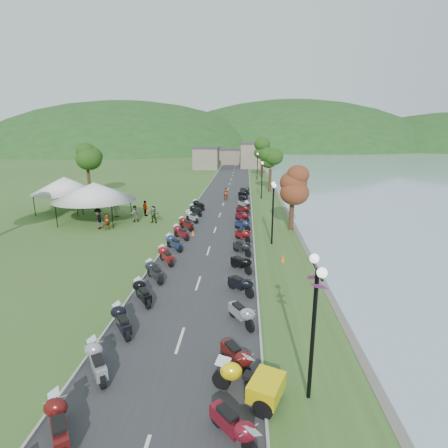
{
  "coord_description": "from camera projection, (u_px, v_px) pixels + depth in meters",
  "views": [
    {
      "loc": [
        2.77,
        -9.43,
        8.91
      ],
      "look_at": [
        1.0,
        19.31,
        1.3
      ],
      "focal_mm": 28.0,
      "sensor_mm": 36.0,
      "label": 1
    }
  ],
  "objects": [
    {
      "name": "yellow_trike",
      "position": [
        247.0,
        383.0,
        11.95
      ],
      "size": [
        3.03,
        2.5,
        1.19
      ],
      "primitive_type": null,
      "rotation": [
        0.0,
        0.0,
        2.75
      ],
      "color": "yellow",
      "rests_on": "ground"
    },
    {
      "name": "tree_lakeside",
      "position": [
        293.0,
        194.0,
        31.95
      ],
      "size": [
        2.48,
        2.48,
        6.9
      ],
      "primitive_type": null,
      "color": "#275216",
      "rests_on": "ground"
    },
    {
      "name": "pedestrian_a",
      "position": [
        108.0,
        230.0,
        32.84
      ],
      "size": [
        0.7,
        0.72,
        1.6
      ],
      "primitive_type": "imported",
      "rotation": [
        0.0,
        0.0,
        0.89
      ],
      "color": "slate",
      "rests_on": "ground"
    },
    {
      "name": "streetlamp_near",
      "position": [
        313.0,
        334.0,
        11.45
      ],
      "size": [
        1.4,
        1.4,
        5.0
      ],
      "primitive_type": null,
      "color": "black",
      "rests_on": "ground"
    },
    {
      "name": "vendor_tent_main",
      "position": [
        95.0,
        202.0,
        35.55
      ],
      "size": [
        5.47,
        5.47,
        4.0
      ],
      "primitive_type": null,
      "color": "white",
      "rests_on": "ground"
    },
    {
      "name": "ground",
      "position": [
        158.0,
        410.0,
        11.54
      ],
      "size": [
        400.0,
        400.0,
        0.0
      ],
      "primitive_type": "plane",
      "color": "#48702D",
      "rests_on": "ground"
    },
    {
      "name": "moto_row_left",
      "position": [
        166.0,
        256.0,
        24.25
      ],
      "size": [
        2.6,
        37.27,
        1.1
      ],
      "primitive_type": null,
      "color": "#331411",
      "rests_on": "ground"
    },
    {
      "name": "traffic_cone_near",
      "position": [
        154.0,
        273.0,
        22.26
      ],
      "size": [
        0.28,
        0.28,
        0.44
      ],
      "primitive_type": "cone",
      "color": "#F2590C",
      "rests_on": "ground"
    },
    {
      "name": "moto_row_right",
      "position": [
        242.0,
        229.0,
        30.88
      ],
      "size": [
        2.6,
        45.17,
        1.1
      ],
      "primitive_type": null,
      "color": "#331411",
      "rests_on": "ground"
    },
    {
      "name": "far_building",
      "position": [
        228.0,
        157.0,
        93.05
      ],
      "size": [
        18.0,
        16.0,
        5.0
      ],
      "primitive_type": "cube",
      "color": "gray",
      "rests_on": "ground"
    },
    {
      "name": "road",
      "position": [
        226.0,
        196.0,
        50.14
      ],
      "size": [
        7.0,
        120.0,
        0.02
      ],
      "primitive_type": "cube",
      "color": "#313133",
      "rests_on": "ground"
    },
    {
      "name": "hills_backdrop",
      "position": [
        241.0,
        148.0,
        204.55
      ],
      "size": [
        360.0,
        120.0,
        76.0
      ],
      "primitive_type": null,
      "color": "#285621",
      "rests_on": "ground"
    },
    {
      "name": "vendor_tent_side",
      "position": [
        66.0,
        194.0,
        39.96
      ],
      "size": [
        4.79,
        4.79,
        4.0
      ],
      "primitive_type": null,
      "color": "white",
      "rests_on": "ground"
    },
    {
      "name": "pedestrian_b",
      "position": [
        135.0,
        222.0,
        35.78
      ],
      "size": [
        0.94,
        0.76,
        1.7
      ],
      "primitive_type": "imported",
      "rotation": [
        0.0,
        0.0,
        3.57
      ],
      "color": "slate",
      "rests_on": "ground"
    },
    {
      "name": "pedestrian_c",
      "position": [
        99.0,
        229.0,
        33.16
      ],
      "size": [
        1.06,
        1.38,
        1.98
      ],
      "primitive_type": "imported",
      "rotation": [
        0.0,
        0.0,
        5.2
      ],
      "color": "slate",
      "rests_on": "ground"
    }
  ]
}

